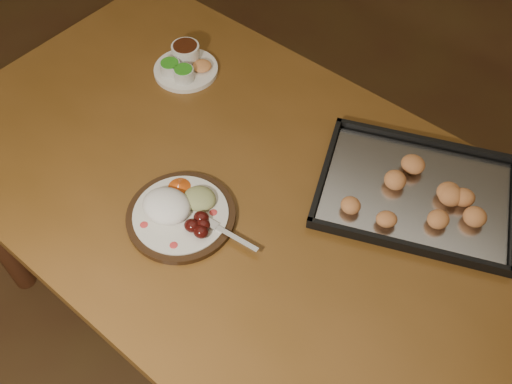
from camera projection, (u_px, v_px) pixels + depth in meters
The scene contains 5 objects.
ground at pixel (229, 227), 2.14m from camera, with size 4.00×4.00×0.00m, color #503B1B.
dining_table at pixel (238, 205), 1.40m from camera, with size 1.64×1.16×0.75m.
dinner_plate at pixel (179, 211), 1.25m from camera, with size 0.31×0.24×0.06m.
condiment_saucer at pixel (185, 65), 1.53m from camera, with size 0.17×0.17×0.06m.
baking_tray at pixel (416, 191), 1.29m from camera, with size 0.49×0.41×0.05m.
Camera 1 is at (0.66, -0.99, 1.79)m, focal length 40.00 mm.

